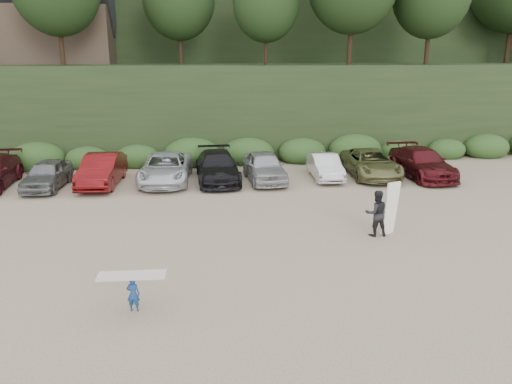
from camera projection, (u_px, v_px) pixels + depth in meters
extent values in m
plane|color=tan|center=(267.00, 250.00, 17.72)|extent=(120.00, 120.00, 0.00)
cube|color=black|center=(223.00, 104.00, 37.93)|extent=(80.00, 14.00, 6.00)
cube|color=black|center=(210.00, 42.00, 53.78)|extent=(90.00, 30.00, 16.00)
cube|color=#2B491E|center=(223.00, 155.00, 31.34)|extent=(46.20, 2.00, 1.20)
cube|color=brown|center=(58.00, 36.00, 36.97)|extent=(8.00, 6.00, 4.00)
imported|color=slate|center=(47.00, 174.00, 25.64)|extent=(2.05, 4.43, 1.47)
imported|color=#5F0E10|center=(102.00, 170.00, 26.22)|extent=(2.11, 5.08, 1.64)
imported|color=silver|center=(166.00, 168.00, 26.82)|extent=(2.96, 5.72, 1.54)
imported|color=black|center=(217.00, 167.00, 27.09)|extent=(2.34, 5.52, 1.59)
imported|color=#A6A6AA|center=(264.00, 166.00, 27.10)|extent=(2.11, 4.82, 1.62)
imported|color=silver|center=(325.00, 166.00, 27.69)|extent=(1.66, 4.19, 1.36)
imported|color=olive|center=(371.00, 163.00, 28.13)|extent=(2.73, 5.51, 1.50)
imported|color=#4E1217|center=(422.00, 163.00, 28.02)|extent=(2.40, 5.59, 1.60)
imported|color=navy|center=(133.00, 294.00, 13.37)|extent=(0.39, 0.30, 0.98)
cube|color=beige|center=(132.00, 275.00, 13.22)|extent=(1.81, 0.58, 0.07)
imported|color=black|center=(376.00, 213.00, 18.87)|extent=(0.88, 0.69, 1.78)
cube|color=white|center=(391.00, 208.00, 18.91)|extent=(0.66, 0.49, 2.10)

